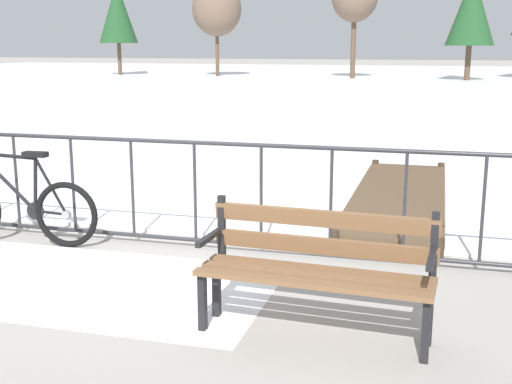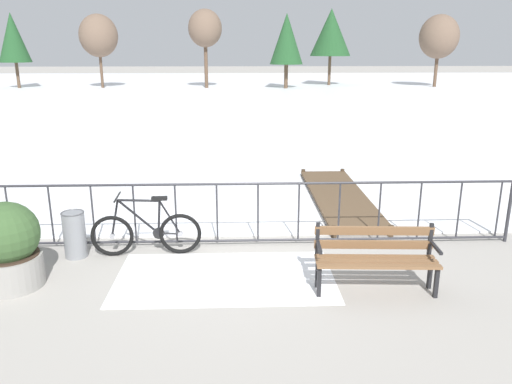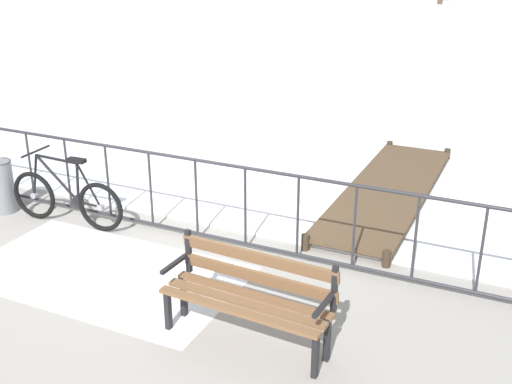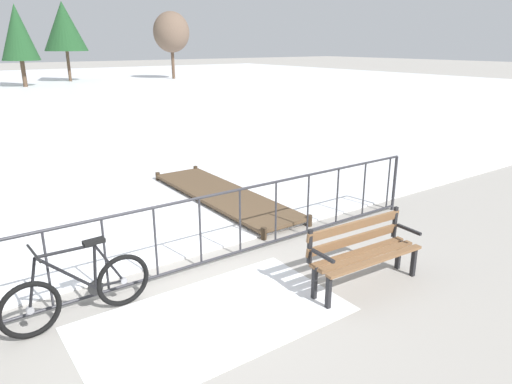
# 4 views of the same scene
# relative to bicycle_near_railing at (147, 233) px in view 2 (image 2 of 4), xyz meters

# --- Properties ---
(ground_plane) EXTENTS (160.00, 160.00, 0.00)m
(ground_plane) POSITION_rel_bicycle_near_railing_xyz_m (1.42, 0.33, -0.37)
(ground_plane) COLOR #9E9991
(frozen_pond) EXTENTS (80.00, 56.00, 0.03)m
(frozen_pond) POSITION_rel_bicycle_near_railing_xyz_m (1.42, 28.73, -0.35)
(frozen_pond) COLOR white
(frozen_pond) RESTS_ON ground
(snow_patch) EXTENTS (3.09, 1.73, 0.01)m
(snow_patch) POSITION_rel_bicycle_near_railing_xyz_m (1.24, -0.87, -0.36)
(snow_patch) COLOR white
(snow_patch) RESTS_ON ground
(railing_fence) EXTENTS (9.06, 0.06, 1.07)m
(railing_fence) POSITION_rel_bicycle_near_railing_xyz_m (1.42, 0.33, 0.19)
(railing_fence) COLOR #2D2D33
(railing_fence) RESTS_ON ground
(bicycle_near_railing) EXTENTS (1.71, 0.52, 0.97)m
(bicycle_near_railing) POSITION_rel_bicycle_near_railing_xyz_m (0.00, 0.00, 0.00)
(bicycle_near_railing) COLOR black
(bicycle_near_railing) RESTS_ON ground
(park_bench) EXTENTS (1.62, 0.57, 0.89)m
(park_bench) POSITION_rel_bicycle_near_railing_xyz_m (3.25, -1.28, 0.14)
(park_bench) COLOR brown
(park_bench) RESTS_ON ground
(planter_with_shrub) EXTENTS (0.86, 0.86, 1.19)m
(planter_with_shrub) POSITION_rel_bicycle_near_railing_xyz_m (-1.66, -1.01, 0.22)
(planter_with_shrub) COLOR gray
(planter_with_shrub) RESTS_ON ground
(trash_bin) EXTENTS (0.35, 0.35, 0.73)m
(trash_bin) POSITION_rel_bicycle_near_railing_xyz_m (-1.10, -0.04, 0.00)
(trash_bin) COLOR gray
(trash_bin) RESTS_ON ground
(wooden_dock) EXTENTS (1.10, 4.24, 0.20)m
(wooden_dock) POSITION_rel_bicycle_near_railing_xyz_m (3.57, 2.70, -0.25)
(wooden_dock) COLOR brown
(wooden_dock) RESTS_ON ground
(tree_far_west) EXTENTS (3.10, 3.10, 5.66)m
(tree_far_west) POSITION_rel_bicycle_near_railing_xyz_m (17.56, 33.72, 3.57)
(tree_far_west) COLOR brown
(tree_far_west) RESTS_ON ground
(tree_west_mid) EXTENTS (2.41, 2.41, 5.73)m
(tree_west_mid) POSITION_rel_bicycle_near_railing_xyz_m (-15.88, 33.72, 3.48)
(tree_west_mid) COLOR brown
(tree_west_mid) RESTS_ON ground
(tree_centre) EXTENTS (2.59, 2.59, 5.98)m
(tree_centre) POSITION_rel_bicycle_near_railing_xyz_m (-1.00, 33.25, 4.14)
(tree_centre) COLOR brown
(tree_centre) RESTS_ON ground
(tree_east_mid) EXTENTS (3.39, 3.39, 6.23)m
(tree_east_mid) POSITION_rel_bicycle_near_railing_xyz_m (9.28, 35.99, 3.95)
(tree_east_mid) COLOR brown
(tree_east_mid) RESTS_ON ground
(tree_far_east) EXTENTS (2.95, 2.95, 5.63)m
(tree_far_east) POSITION_rel_bicycle_near_railing_xyz_m (-9.29, 33.65, 3.62)
(tree_far_east) COLOR brown
(tree_far_east) RESTS_ON ground
(tree_extra) EXTENTS (2.57, 2.57, 5.66)m
(tree_extra) POSITION_rel_bicycle_near_railing_xyz_m (5.27, 32.66, 3.37)
(tree_extra) COLOR brown
(tree_extra) RESTS_ON ground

